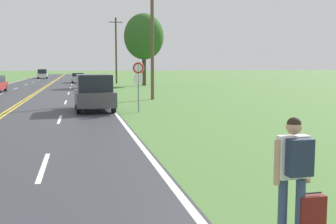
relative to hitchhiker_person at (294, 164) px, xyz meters
name	(u,v)px	position (x,y,z in m)	size (l,w,h in m)	color
hitchhiker_person	(294,164)	(0.00, 0.00, 0.00)	(0.57, 0.41, 1.68)	#38476B
suitcase	(311,215)	(0.26, -0.06, -0.74)	(0.41, 0.15, 0.62)	maroon
traffic_sign	(138,74)	(0.06, 16.02, 0.91)	(0.60, 0.10, 2.57)	gray
utility_pole_midground	(152,29)	(2.19, 24.09, 3.88)	(1.80, 0.24, 9.49)	brown
utility_pole_far	(116,50)	(2.13, 52.13, 3.51)	(1.80, 0.24, 8.77)	brown
tree_mid_treeline	(144,37)	(4.82, 44.93, 4.79)	(4.75, 4.75, 8.57)	#473828
car_dark_grey_van_nearest	(94,92)	(-2.13, 17.29, -0.03)	(2.08, 4.16, 1.93)	black
car_silver_sedan_mid_near	(78,78)	(-3.00, 54.76, -0.30)	(1.84, 4.27, 1.37)	black
car_white_van_mid_far	(42,74)	(-9.48, 76.77, -0.13)	(1.91, 4.27, 1.72)	black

